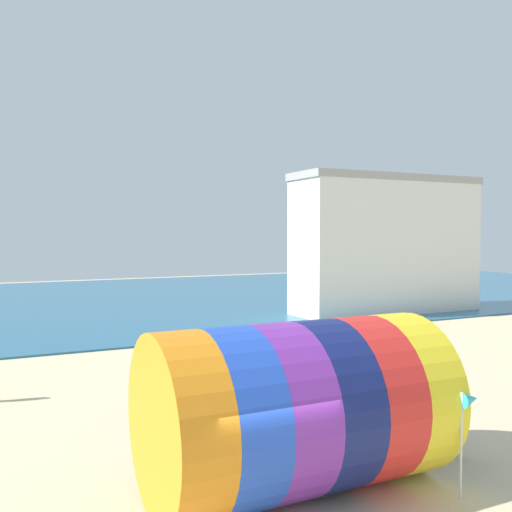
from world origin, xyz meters
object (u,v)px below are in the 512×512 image
object	(u,v)px
beach_flag	(469,404)
bystander_near_water	(250,371)
giant_inflatable_tube	(297,407)
kite_handler	(452,420)

from	to	relation	value
beach_flag	bystander_near_water	bearing A→B (deg)	96.51
bystander_near_water	beach_flag	bearing A→B (deg)	-83.49
bystander_near_water	beach_flag	distance (m)	8.93
bystander_near_water	beach_flag	xyz separation A→B (m)	(1.00, -8.80, 1.15)
bystander_near_water	beach_flag	size ratio (longest dim) A/B	0.75
giant_inflatable_tube	kite_handler	size ratio (longest dim) A/B	3.67
kite_handler	beach_flag	xyz separation A→B (m)	(-1.39, -1.85, 1.10)
kite_handler	bystander_near_water	size ratio (longest dim) A/B	1.04
giant_inflatable_tube	beach_flag	size ratio (longest dim) A/B	2.85
giant_inflatable_tube	bystander_near_water	distance (m)	7.35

